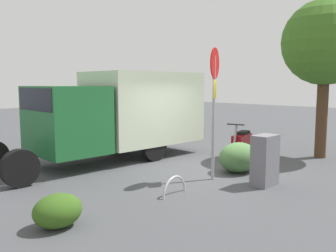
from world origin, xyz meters
TOP-DOWN VIEW (x-y plane):
  - ground_plane at (0.00, 0.00)m, footprint 60.00×60.00m
  - box_truck_near at (0.78, -2.82)m, footprint 6.94×2.30m
  - motorcycle at (-1.95, -0.05)m, footprint 1.78×0.72m
  - stop_sign at (0.69, 0.84)m, footprint 0.71×0.33m
  - street_tree at (-4.00, 1.65)m, footprint 2.73×2.73m
  - utility_cabinet at (0.25, 2.04)m, footprint 0.66×0.43m
  - bike_rack_hoop at (2.31, 1.04)m, footprint 0.85×0.17m
  - shrub_near_sign at (-0.42, 0.87)m, footprint 1.20×0.98m
  - shrub_mid_verge at (5.00, 0.89)m, footprint 0.85×0.69m

SIDE VIEW (x-z plane):
  - ground_plane at x=0.00m, z-range 0.00..0.00m
  - bike_rack_hoop at x=2.31m, z-range -0.43..0.43m
  - shrub_mid_verge at x=5.00m, z-range 0.00..0.58m
  - shrub_near_sign at x=-0.42m, z-range 0.00..0.82m
  - motorcycle at x=-1.95m, z-range -0.08..1.12m
  - utility_cabinet at x=0.25m, z-range 0.00..1.21m
  - box_truck_near at x=0.78m, z-range 0.17..2.95m
  - stop_sign at x=0.69m, z-range 0.55..3.84m
  - street_tree at x=-4.00m, z-range 1.14..6.24m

